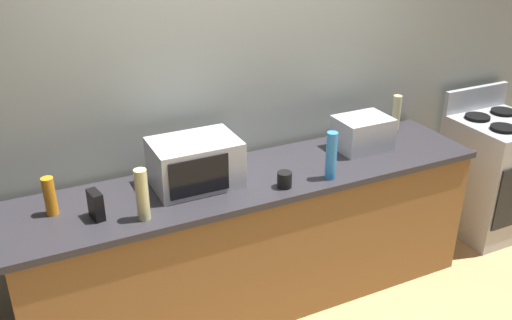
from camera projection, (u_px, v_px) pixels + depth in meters
name	position (u px, v px, depth m)	size (l,w,h in m)	color
back_wall	(227.00, 83.00, 3.43)	(6.40, 0.10, 2.70)	#9EA399
counter_run	(256.00, 240.00, 3.48)	(2.84, 0.64, 0.90)	brown
stove_range	(492.00, 175.00, 4.26)	(0.60, 0.61, 1.08)	#B7BABF
microwave	(195.00, 163.00, 3.13)	(0.48, 0.35, 0.27)	#B7BABF
toaster_oven	(362.00, 133.00, 3.60)	(0.34, 0.26, 0.21)	#B7BABF
cordless_phone	(96.00, 205.00, 2.82)	(0.05, 0.11, 0.15)	black
bottle_dish_soap	(50.00, 196.00, 2.84)	(0.06, 0.06, 0.21)	orange
bottle_hand_soap	(396.00, 112.00, 3.90)	(0.06, 0.06, 0.24)	beige
bottle_vinegar	(142.00, 195.00, 2.79)	(0.07, 0.07, 0.28)	beige
bottle_spray_cleaner	(331.00, 156.00, 3.20)	(0.06, 0.06, 0.29)	#338CE5
mug_black	(284.00, 180.00, 3.14)	(0.08, 0.08, 0.09)	black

